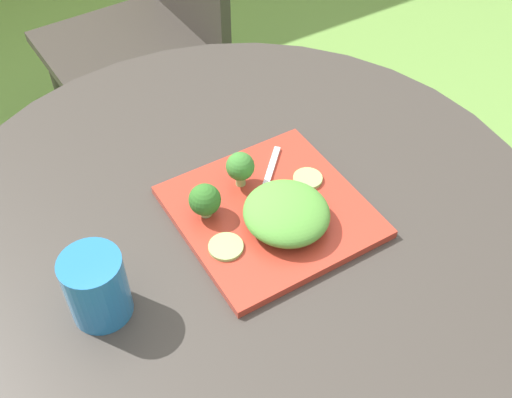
# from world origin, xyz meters

# --- Properties ---
(patio_table) EXTENTS (0.97, 0.97, 0.71)m
(patio_table) POSITION_xyz_m (0.00, 0.00, 0.47)
(patio_table) COLOR #38332D
(patio_table) RESTS_ON ground_plane
(patio_chair) EXTENTS (0.46, 0.46, 0.90)m
(patio_chair) POSITION_xyz_m (0.26, 0.93, 0.53)
(patio_chair) COLOR #332D28
(patio_chair) RESTS_ON ground_plane
(salad_plate) EXTENTS (0.27, 0.27, 0.01)m
(salad_plate) POSITION_xyz_m (0.04, -0.01, 0.71)
(salad_plate) COLOR #AD3323
(salad_plate) RESTS_ON patio_table
(drinking_glass) EXTENTS (0.08, 0.08, 0.10)m
(drinking_glass) POSITION_xyz_m (-0.24, -0.04, 0.75)
(drinking_glass) COLOR #236BA8
(drinking_glass) RESTS_ON patio_table
(fork) EXTENTS (0.12, 0.12, 0.00)m
(fork) POSITION_xyz_m (0.06, 0.03, 0.72)
(fork) COLOR silver
(fork) RESTS_ON salad_plate
(lettuce_mound) EXTENTS (0.13, 0.13, 0.05)m
(lettuce_mound) POSITION_xyz_m (0.05, -0.05, 0.74)
(lettuce_mound) COLOR #519338
(lettuce_mound) RESTS_ON salad_plate
(broccoli_floret_0) EXTENTS (0.04, 0.04, 0.06)m
(broccoli_floret_0) POSITION_xyz_m (0.03, 0.05, 0.76)
(broccoli_floret_0) COLOR #99B770
(broccoli_floret_0) RESTS_ON salad_plate
(broccoli_floret_1) EXTENTS (0.05, 0.05, 0.06)m
(broccoli_floret_1) POSITION_xyz_m (-0.05, 0.03, 0.75)
(broccoli_floret_1) COLOR #99B770
(broccoli_floret_1) RESTS_ON salad_plate
(cucumber_slice_0) EXTENTS (0.05, 0.05, 0.01)m
(cucumber_slice_0) POSITION_xyz_m (0.13, 0.01, 0.72)
(cucumber_slice_0) COLOR #8EB766
(cucumber_slice_0) RESTS_ON salad_plate
(cucumber_slice_1) EXTENTS (0.05, 0.05, 0.01)m
(cucumber_slice_1) POSITION_xyz_m (-0.05, -0.05, 0.72)
(cucumber_slice_1) COLOR #8EB766
(cucumber_slice_1) RESTS_ON salad_plate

